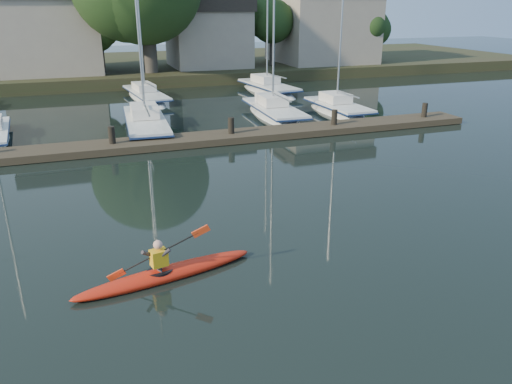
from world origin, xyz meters
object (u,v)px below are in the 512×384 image
object	(u,v)px
sailboat_4	(338,116)
sailboat_6	(147,101)
kayak	(165,272)
sailboat_3	(274,120)
dock	(174,141)
sailboat_2	(147,133)
sailboat_7	(268,95)

from	to	relation	value
sailboat_4	sailboat_6	xyz separation A→B (m)	(-11.11, 9.34, 0.03)
kayak	sailboat_3	bearing A→B (deg)	48.99
dock	sailboat_3	world-z (taller)	sailboat_3
sailboat_2	sailboat_3	size ratio (longest dim) A/B	1.15
sailboat_3	sailboat_6	distance (m)	11.20
dock	sailboat_4	world-z (taller)	sailboat_4
dock	sailboat_6	world-z (taller)	sailboat_6
sailboat_2	sailboat_4	bearing A→B (deg)	4.96
sailboat_2	sailboat_7	world-z (taller)	sailboat_2
dock	sailboat_7	distance (m)	16.92
sailboat_2	sailboat_4	distance (m)	12.44
kayak	sailboat_6	size ratio (longest dim) A/B	0.34
sailboat_6	dock	bearing A→B (deg)	-98.31
kayak	sailboat_3	xyz separation A→B (m)	(9.94, 17.57, -0.39)
sailboat_6	sailboat_7	distance (m)	9.72
sailboat_3	sailboat_2	bearing A→B (deg)	-172.54
sailboat_4	sailboat_7	distance (m)	9.30
sailboat_7	sailboat_2	bearing A→B (deg)	-145.54
kayak	sailboat_3	world-z (taller)	sailboat_3
sailboat_4	sailboat_7	xyz separation A→B (m)	(-1.38, 9.20, -0.01)
sailboat_6	sailboat_7	size ratio (longest dim) A/B	1.05
dock	kayak	bearing A→B (deg)	-101.83
sailboat_7	kayak	bearing A→B (deg)	-122.44
dock	sailboat_3	size ratio (longest dim) A/B	2.48
dock	sailboat_2	xyz separation A→B (m)	(-0.87, 3.95, -0.40)
kayak	sailboat_3	size ratio (longest dim) A/B	0.36
sailboat_2	sailboat_4	world-z (taller)	sailboat_2
sailboat_4	sailboat_6	size ratio (longest dim) A/B	0.84
sailboat_6	sailboat_7	world-z (taller)	sailboat_6
sailboat_7	dock	bearing A→B (deg)	-133.42
sailboat_3	sailboat_7	bearing A→B (deg)	73.46
sailboat_3	sailboat_4	distance (m)	4.35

